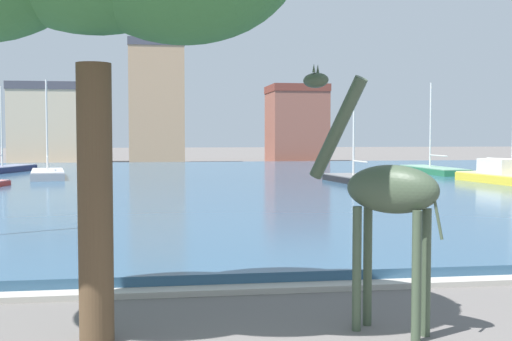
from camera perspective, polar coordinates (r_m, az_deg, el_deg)
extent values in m
cube|color=#2D5170|center=(41.03, -6.38, -1.09)|extent=(84.02, 54.98, 0.33)
cube|color=#ADA89E|center=(13.60, -1.70, -10.05)|extent=(84.02, 0.50, 0.12)
cylinder|color=#3D4C38|center=(10.99, 8.53, -8.23)|extent=(0.15, 0.15, 2.01)
cylinder|color=#3D4C38|center=(11.32, 9.43, -7.90)|extent=(0.15, 0.15, 2.01)
cylinder|color=#3D4C38|center=(10.57, 13.43, -8.73)|extent=(0.15, 0.15, 2.01)
cylinder|color=#3D4C38|center=(10.92, 14.20, -8.37)|extent=(0.15, 0.15, 2.01)
ellipsoid|color=#3D4C38|center=(10.76, 11.43, -1.56)|extent=(1.51, 1.51, 0.77)
cylinder|color=#3D4C38|center=(11.17, 6.95, 3.57)|extent=(0.90, 0.89, 1.71)
ellipsoid|color=#3D4C38|center=(11.42, 5.08, 7.61)|extent=(0.52, 0.52, 0.26)
cone|color=#3D4C38|center=(11.38, 4.92, 8.64)|extent=(0.05, 0.05, 0.15)
cone|color=#3D4C38|center=(11.49, 5.25, 8.59)|extent=(0.05, 0.05, 0.15)
cylinder|color=#3D4C38|center=(10.51, 15.07, -3.46)|extent=(0.18, 0.18, 0.81)
cube|color=gold|center=(41.22, 20.43, -0.91)|extent=(3.28, 7.03, 0.80)
cube|color=#DFCD77|center=(41.20, 20.45, -0.31)|extent=(3.22, 6.89, 0.06)
cube|color=silver|center=(41.58, 20.04, 0.35)|extent=(1.98, 2.57, 0.84)
cylinder|color=silver|center=(41.70, 19.91, 0.93)|extent=(0.40, 2.36, 0.08)
cube|color=black|center=(39.81, 8.47, -0.99)|extent=(2.75, 5.69, 0.66)
ellipsoid|color=black|center=(42.20, 7.05, -0.75)|extent=(2.13, 2.13, 0.63)
cube|color=slate|center=(39.78, 8.48, -0.47)|extent=(2.70, 5.58, 0.06)
cylinder|color=silver|center=(40.08, 8.27, 3.46)|extent=(0.12, 0.12, 5.52)
cylinder|color=silver|center=(39.24, 8.81, 0.75)|extent=(0.30, 1.92, 0.08)
cube|color=#939399|center=(45.10, -17.22, -0.54)|extent=(2.89, 6.50, 0.78)
ellipsoid|color=#939399|center=(48.07, -17.22, -0.32)|extent=(2.09, 2.44, 0.74)
cube|color=#B1B1B5|center=(45.07, -17.23, -0.01)|extent=(2.83, 6.37, 0.06)
cylinder|color=silver|center=(45.49, -17.29, 3.68)|extent=(0.12, 0.12, 5.87)
cylinder|color=silver|center=(44.41, -17.25, 1.07)|extent=(0.41, 2.18, 0.08)
cube|color=#236B42|center=(50.02, 14.78, -0.19)|extent=(2.26, 7.78, 0.72)
ellipsoid|color=#236B42|center=(53.36, 13.11, 0.03)|extent=(1.91, 2.76, 0.69)
cube|color=gray|center=(50.00, 14.79, 0.26)|extent=(2.21, 7.63, 0.06)
cylinder|color=silver|center=(50.47, 14.55, 3.73)|extent=(0.12, 0.12, 6.13)
cylinder|color=silver|center=(49.27, 15.18, 1.22)|extent=(0.16, 2.71, 0.08)
ellipsoid|color=navy|center=(55.96, -18.99, 0.08)|extent=(2.51, 3.34, 0.68)
cylinder|color=silver|center=(52.91, -20.74, 3.49)|extent=(0.12, 0.12, 5.95)
cylinder|color=brown|center=(10.47, -13.45, -2.72)|extent=(0.53, 0.53, 4.22)
cube|color=#C6B293|center=(75.03, -17.19, 3.51)|extent=(7.29, 6.83, 7.70)
cube|color=#42424C|center=(75.19, -17.24, 6.75)|extent=(7.44, 6.97, 0.80)
cube|color=tan|center=(71.05, -8.41, 5.38)|extent=(5.56, 5.80, 12.01)
cube|color=#42424C|center=(71.59, -8.45, 10.51)|extent=(5.67, 5.92, 0.80)
cube|color=#8E5142|center=(74.44, 3.43, 3.64)|extent=(5.98, 6.66, 7.68)
cube|color=brown|center=(74.60, 3.44, 6.89)|extent=(6.09, 6.80, 0.80)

